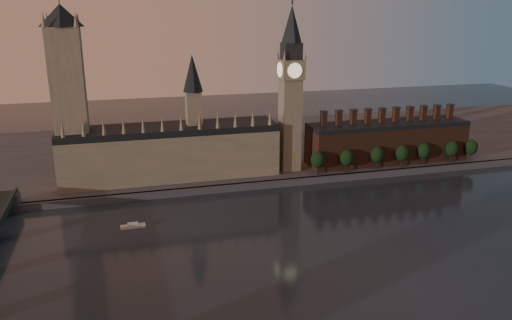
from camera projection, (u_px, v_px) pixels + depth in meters
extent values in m
plane|color=black|center=(349.00, 251.00, 220.47)|extent=(900.00, 900.00, 0.00)
cube|color=#4D4D52|center=(284.00, 183.00, 303.08)|extent=(900.00, 4.00, 4.00)
cube|color=#4D4D52|center=(247.00, 146.00, 386.26)|extent=(900.00, 180.00, 4.00)
cube|color=gray|center=(171.00, 155.00, 304.91)|extent=(130.00, 30.00, 28.00)
cube|color=black|center=(170.00, 129.00, 300.40)|extent=(130.00, 30.00, 4.00)
cube|color=gray|center=(194.00, 111.00, 301.45)|extent=(9.00, 9.00, 24.00)
cone|color=black|center=(192.00, 73.00, 294.97)|extent=(12.00, 12.00, 22.00)
cone|color=gray|center=(62.00, 128.00, 270.28)|extent=(2.60, 2.60, 10.00)
cone|color=gray|center=(83.00, 127.00, 273.04)|extent=(2.60, 2.60, 10.00)
cone|color=gray|center=(103.00, 126.00, 275.81)|extent=(2.60, 2.60, 10.00)
cone|color=gray|center=(123.00, 125.00, 278.58)|extent=(2.60, 2.60, 10.00)
cone|color=gray|center=(143.00, 124.00, 281.34)|extent=(2.60, 2.60, 10.00)
cone|color=gray|center=(162.00, 123.00, 284.11)|extent=(2.60, 2.60, 10.00)
cone|color=gray|center=(181.00, 122.00, 286.88)|extent=(2.60, 2.60, 10.00)
cone|color=gray|center=(200.00, 121.00, 289.64)|extent=(2.60, 2.60, 10.00)
cone|color=gray|center=(218.00, 120.00, 292.41)|extent=(2.60, 2.60, 10.00)
cone|color=gray|center=(235.00, 119.00, 295.18)|extent=(2.60, 2.60, 10.00)
cone|color=gray|center=(253.00, 118.00, 297.94)|extent=(2.60, 2.60, 10.00)
cone|color=gray|center=(270.00, 117.00, 300.71)|extent=(2.60, 2.60, 10.00)
cube|color=gray|center=(70.00, 109.00, 281.99)|extent=(18.00, 18.00, 90.00)
cone|color=black|center=(61.00, 15.00, 267.62)|extent=(24.00, 24.00, 12.00)
cylinder|color=#232326|center=(59.00, 4.00, 265.93)|extent=(0.50, 0.50, 12.00)
cone|color=gray|center=(43.00, 19.00, 258.73)|extent=(3.00, 3.00, 8.00)
cone|color=gray|center=(76.00, 19.00, 262.85)|extent=(3.00, 3.00, 8.00)
cone|color=gray|center=(47.00, 19.00, 273.51)|extent=(3.00, 3.00, 8.00)
cone|color=gray|center=(78.00, 19.00, 277.64)|extent=(3.00, 3.00, 8.00)
cube|color=gray|center=(290.00, 125.00, 315.41)|extent=(12.00, 12.00, 58.00)
cube|color=gray|center=(291.00, 69.00, 305.55)|extent=(14.00, 14.00, 12.00)
cube|color=#232326|center=(291.00, 51.00, 302.45)|extent=(11.00, 11.00, 10.00)
cone|color=black|center=(292.00, 24.00, 297.94)|extent=(13.00, 13.00, 22.00)
cylinder|color=#232326|center=(292.00, 0.00, 294.13)|extent=(1.00, 1.00, 5.00)
cylinder|color=beige|center=(295.00, 71.00, 298.89)|extent=(9.00, 0.50, 9.00)
cylinder|color=beige|center=(287.00, 68.00, 312.20)|extent=(9.00, 0.50, 9.00)
cylinder|color=beige|center=(280.00, 70.00, 303.69)|extent=(0.50, 9.00, 9.00)
cylinder|color=beige|center=(302.00, 69.00, 307.40)|extent=(0.50, 9.00, 9.00)
cone|color=gray|center=(285.00, 56.00, 295.33)|extent=(2.00, 2.00, 6.00)
cone|color=gray|center=(305.00, 55.00, 298.68)|extent=(2.00, 2.00, 6.00)
cone|color=gray|center=(278.00, 54.00, 307.34)|extent=(2.00, 2.00, 6.00)
cone|color=gray|center=(298.00, 53.00, 310.69)|extent=(2.00, 2.00, 6.00)
cube|color=#4E2D1D|center=(387.00, 144.00, 338.25)|extent=(110.00, 25.00, 24.00)
cube|color=black|center=(388.00, 124.00, 334.45)|extent=(110.00, 25.00, 3.00)
cube|color=#4E2D1D|center=(324.00, 119.00, 320.64)|extent=(3.50, 3.50, 9.00)
cube|color=#232326|center=(324.00, 112.00, 319.23)|extent=(4.20, 4.20, 1.00)
cube|color=#4E2D1D|center=(339.00, 118.00, 323.33)|extent=(3.50, 3.50, 9.00)
cube|color=#232326|center=(339.00, 111.00, 321.92)|extent=(4.20, 4.20, 1.00)
cube|color=#4E2D1D|center=(353.00, 118.00, 326.02)|extent=(3.50, 3.50, 9.00)
cube|color=#232326|center=(354.00, 110.00, 324.61)|extent=(4.20, 4.20, 1.00)
cube|color=#4E2D1D|center=(368.00, 117.00, 328.72)|extent=(3.50, 3.50, 9.00)
cube|color=#232326|center=(368.00, 109.00, 327.31)|extent=(4.20, 4.20, 1.00)
cube|color=#4E2D1D|center=(382.00, 116.00, 331.41)|extent=(3.50, 3.50, 9.00)
cube|color=#232326|center=(382.00, 109.00, 330.00)|extent=(4.20, 4.20, 1.00)
cube|color=#4E2D1D|center=(396.00, 115.00, 334.10)|extent=(3.50, 3.50, 9.00)
cube|color=#232326|center=(397.00, 108.00, 332.70)|extent=(4.20, 4.20, 1.00)
cube|color=#4E2D1D|center=(410.00, 114.00, 336.80)|extent=(3.50, 3.50, 9.00)
cube|color=#232326|center=(410.00, 107.00, 335.39)|extent=(4.20, 4.20, 1.00)
cube|color=#4E2D1D|center=(423.00, 114.00, 339.49)|extent=(3.50, 3.50, 9.00)
cube|color=#232326|center=(424.00, 106.00, 338.08)|extent=(4.20, 4.20, 1.00)
cube|color=#4E2D1D|center=(437.00, 113.00, 342.19)|extent=(3.50, 3.50, 9.00)
cube|color=#232326|center=(437.00, 106.00, 340.78)|extent=(4.20, 4.20, 1.00)
cube|color=#4E2D1D|center=(450.00, 112.00, 344.88)|extent=(3.50, 3.50, 9.00)
cube|color=#232326|center=(450.00, 105.00, 343.47)|extent=(4.20, 4.20, 1.00)
cylinder|color=black|center=(317.00, 170.00, 311.85)|extent=(0.80, 0.80, 6.00)
ellipsoid|color=black|center=(318.00, 160.00, 310.02)|extent=(8.60, 8.60, 10.75)
cylinder|color=black|center=(346.00, 168.00, 316.35)|extent=(0.80, 0.80, 6.00)
ellipsoid|color=black|center=(347.00, 158.00, 314.52)|extent=(8.60, 8.60, 10.75)
cylinder|color=black|center=(376.00, 164.00, 323.29)|extent=(0.80, 0.80, 6.00)
ellipsoid|color=black|center=(377.00, 155.00, 321.45)|extent=(8.60, 8.60, 10.75)
cylinder|color=black|center=(401.00, 163.00, 326.98)|extent=(0.80, 0.80, 6.00)
ellipsoid|color=black|center=(402.00, 153.00, 325.15)|extent=(8.60, 8.60, 10.75)
cylinder|color=black|center=(423.00, 160.00, 332.31)|extent=(0.80, 0.80, 6.00)
ellipsoid|color=black|center=(424.00, 151.00, 330.47)|extent=(8.60, 8.60, 10.75)
cylinder|color=black|center=(451.00, 158.00, 336.83)|extent=(0.80, 0.80, 6.00)
ellipsoid|color=black|center=(452.00, 149.00, 335.00)|extent=(8.60, 8.60, 10.75)
cylinder|color=black|center=(470.00, 156.00, 341.24)|extent=(0.80, 0.80, 6.00)
ellipsoid|color=black|center=(471.00, 147.00, 339.40)|extent=(8.60, 8.60, 10.75)
cube|color=#4D4D52|center=(5.00, 200.00, 261.70)|extent=(14.00, 8.00, 6.00)
cylinder|color=#232326|center=(4.00, 209.00, 257.96)|extent=(8.00, 8.00, 7.75)
cube|color=silver|center=(133.00, 226.00, 244.29)|extent=(12.00, 3.43, 1.37)
cube|color=silver|center=(133.00, 224.00, 243.96)|extent=(5.14, 2.57, 1.03)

